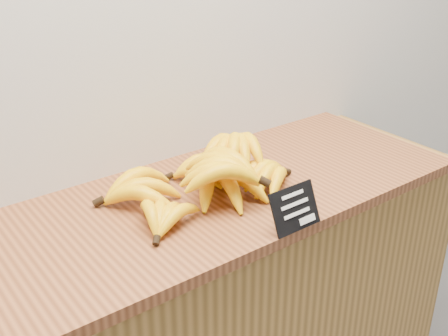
# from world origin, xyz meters

# --- Properties ---
(counter) EXTENTS (1.53, 0.50, 0.90)m
(counter) POSITION_xyz_m (-0.06, 2.75, 0.45)
(counter) COLOR #A37634
(counter) RESTS_ON ground
(counter_top) EXTENTS (1.37, 0.54, 0.03)m
(counter_top) POSITION_xyz_m (-0.06, 2.75, 0.92)
(counter_top) COLOR brown
(counter_top) RESTS_ON counter
(chalkboard_sign) EXTENTS (0.13, 0.05, 0.10)m
(chalkboard_sign) POSITION_xyz_m (-0.01, 2.50, 0.98)
(chalkboard_sign) COLOR black
(chalkboard_sign) RESTS_ON counter_top
(banana_pile) EXTENTS (0.52, 0.40, 0.13)m
(banana_pile) POSITION_xyz_m (-0.07, 2.74, 0.98)
(banana_pile) COLOR yellow
(banana_pile) RESTS_ON counter_top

